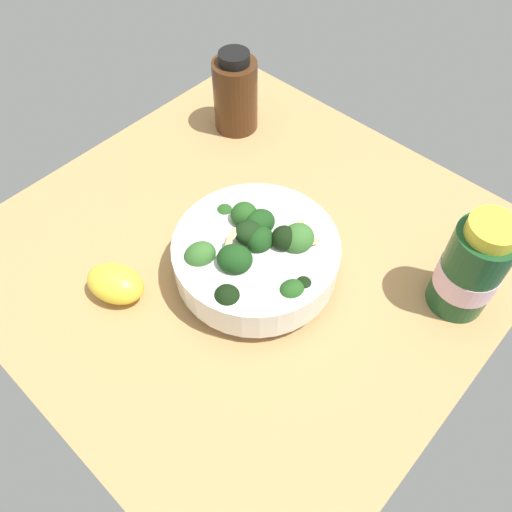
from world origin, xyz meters
TOP-DOWN VIEW (x-y plane):
  - ground_plane at (0.00, 0.00)cm, footprint 67.13×67.13cm
  - bowl_of_broccoli at (4.01, -2.62)cm, footprint 21.71×21.71cm
  - lemon_wedge at (-7.29, -17.32)cm, footprint 9.23×7.76cm
  - bottle_tall at (-20.00, 18.43)cm, footprint 7.33×7.33cm
  - bottle_short at (26.05, 12.17)cm, footprint 7.57×7.57cm

SIDE VIEW (x-z plane):
  - ground_plane at x=0.00cm, z-range -4.67..0.00cm
  - lemon_wedge at x=-7.29cm, z-range 0.00..4.70cm
  - bowl_of_broccoli at x=4.01cm, z-range -0.55..9.46cm
  - bottle_tall at x=-20.00cm, z-range -0.44..13.34cm
  - bottle_short at x=26.05cm, z-range -0.67..14.58cm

